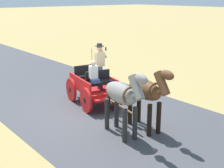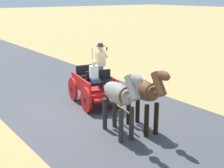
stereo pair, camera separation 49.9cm
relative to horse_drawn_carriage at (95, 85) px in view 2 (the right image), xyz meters
The scene contains 5 objects.
ground_plane 0.95m from the horse_drawn_carriage, 53.09° to the left, with size 200.00×200.00×0.00m, color tan.
road_surface 0.95m from the horse_drawn_carriage, 53.09° to the left, with size 6.64×160.00×0.01m, color #424247.
horse_drawn_carriage is the anchor object (origin of this frame).
horse_near_side 3.10m from the horse_drawn_carriage, 86.98° to the left, with size 0.81×2.15×2.21m.
horse_off_side 3.10m from the horse_drawn_carriage, 70.34° to the left, with size 0.81×2.15×2.21m.
Camera 2 is at (6.25, 9.44, 4.26)m, focal length 49.21 mm.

